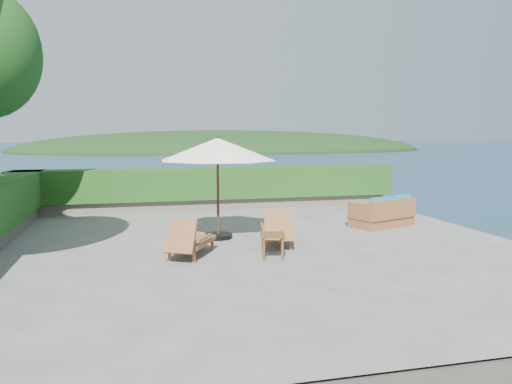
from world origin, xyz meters
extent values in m
plane|color=gray|center=(0.00, 0.00, 0.00)|extent=(12.00, 12.00, 0.00)
cube|color=#4F4A3F|center=(0.00, 0.00, -1.55)|extent=(12.00, 12.00, 3.00)
plane|color=#162D45|center=(0.00, 0.00, -3.00)|extent=(600.00, 600.00, 0.00)
ellipsoid|color=black|center=(25.00, 140.00, -3.00)|extent=(126.00, 57.60, 12.60)
cube|color=#676053|center=(0.00, 5.60, 0.18)|extent=(12.00, 0.60, 0.36)
cube|color=#164112|center=(0.00, 5.60, 0.85)|extent=(12.40, 0.90, 1.00)
cylinder|color=black|center=(-0.57, 0.99, 0.05)|extent=(0.88, 0.88, 0.10)
cylinder|color=#3C2316|center=(-0.57, 0.99, 1.19)|extent=(0.08, 0.08, 2.37)
cone|color=white|center=(-0.57, 0.99, 2.10)|extent=(3.64, 3.64, 0.52)
sphere|color=#3C2316|center=(-0.57, 0.99, 2.42)|extent=(0.11, 0.11, 0.09)
cube|color=#985837|center=(-1.84, -0.92, 0.12)|extent=(0.07, 0.07, 0.23)
cube|color=#985837|center=(-1.40, -1.15, 0.12)|extent=(0.07, 0.07, 0.23)
cube|color=#985837|center=(-1.34, 0.04, 0.12)|extent=(0.07, 0.07, 0.23)
cube|color=#985837|center=(-0.90, -0.20, 0.12)|extent=(0.07, 0.07, 0.23)
cube|color=#985837|center=(-1.33, -0.48, 0.27)|extent=(1.06, 1.31, 0.08)
cube|color=#985837|center=(-1.64, -1.07, 0.52)|extent=(0.70, 0.61, 0.63)
cube|color=#985837|center=(-1.68, -0.49, 0.40)|extent=(0.40, 0.70, 0.04)
cube|color=#985837|center=(-1.14, -0.78, 0.40)|extent=(0.40, 0.70, 0.04)
cube|color=#985837|center=(0.22, -0.45, 0.12)|extent=(0.07, 0.07, 0.24)
cube|color=#985837|center=(0.73, -0.56, 0.12)|extent=(0.07, 0.07, 0.24)
cube|color=#985837|center=(0.44, 0.65, 0.12)|extent=(0.07, 0.07, 0.24)
cube|color=#985837|center=(0.96, 0.54, 0.12)|extent=(0.07, 0.07, 0.24)
cube|color=#985837|center=(0.61, 0.14, 0.28)|extent=(0.85, 1.31, 0.08)
cube|color=#985837|center=(0.47, -0.55, 0.54)|extent=(0.68, 0.51, 0.65)
cube|color=#985837|center=(0.26, 0.02, 0.42)|extent=(0.21, 0.79, 0.05)
cube|color=#985837|center=(0.88, -0.11, 0.42)|extent=(0.21, 0.79, 0.05)
cube|color=brown|center=(-0.06, -1.29, 0.22)|extent=(0.05, 0.05, 0.45)
cube|color=brown|center=(0.30, -1.37, 0.22)|extent=(0.05, 0.05, 0.45)
cube|color=brown|center=(0.02, -0.93, 0.22)|extent=(0.05, 0.05, 0.45)
cube|color=brown|center=(0.38, -1.01, 0.22)|extent=(0.05, 0.05, 0.45)
cube|color=brown|center=(0.16, -1.15, 0.47)|extent=(0.56, 0.56, 0.05)
cube|color=#985837|center=(3.91, 1.47, 0.19)|extent=(1.86, 1.37, 0.37)
cube|color=#985837|center=(4.05, 1.10, 0.51)|extent=(1.61, 0.71, 0.51)
cube|color=#985837|center=(3.16, 1.19, 0.46)|extent=(0.40, 0.82, 0.42)
cube|color=#985837|center=(4.66, 1.75, 0.46)|extent=(0.40, 0.82, 0.42)
cube|color=teal|center=(3.53, 1.38, 0.46)|extent=(0.91, 0.88, 0.17)
cube|color=teal|center=(4.26, 1.65, 0.46)|extent=(0.91, 0.88, 0.17)
cube|color=teal|center=(3.65, 1.05, 0.67)|extent=(0.65, 0.35, 0.33)
cube|color=teal|center=(4.38, 1.33, 0.67)|extent=(0.65, 0.35, 0.33)
camera|label=1|loc=(-2.46, -10.47, 2.48)|focal=35.00mm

